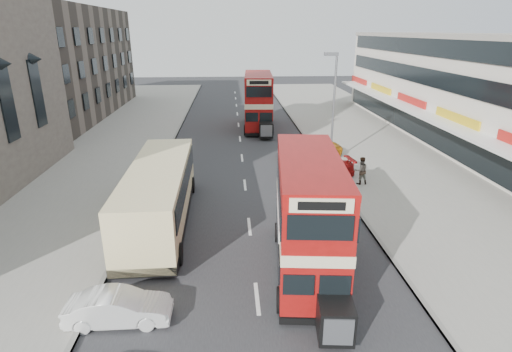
# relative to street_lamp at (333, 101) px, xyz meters

# --- Properties ---
(ground) EXTENTS (160.00, 160.00, 0.00)m
(ground) POSITION_rel_street_lamp_xyz_m (-6.52, -18.00, -4.78)
(ground) COLOR #28282B
(ground) RESTS_ON ground
(road_surface) EXTENTS (12.00, 90.00, 0.01)m
(road_surface) POSITION_rel_street_lamp_xyz_m (-6.52, 2.00, -4.78)
(road_surface) COLOR #28282B
(road_surface) RESTS_ON ground
(pavement_right) EXTENTS (12.00, 90.00, 0.15)m
(pavement_right) POSITION_rel_street_lamp_xyz_m (5.48, 2.00, -4.71)
(pavement_right) COLOR gray
(pavement_right) RESTS_ON ground
(pavement_left) EXTENTS (12.00, 90.00, 0.15)m
(pavement_left) POSITION_rel_street_lamp_xyz_m (-18.52, 2.00, -4.71)
(pavement_left) COLOR gray
(pavement_left) RESTS_ON ground
(kerb_left) EXTENTS (0.20, 90.00, 0.16)m
(kerb_left) POSITION_rel_street_lamp_xyz_m (-12.62, 2.00, -4.71)
(kerb_left) COLOR gray
(kerb_left) RESTS_ON ground
(kerb_right) EXTENTS (0.20, 90.00, 0.16)m
(kerb_right) POSITION_rel_street_lamp_xyz_m (-0.42, 2.00, -4.71)
(kerb_right) COLOR gray
(kerb_right) RESTS_ON ground
(brick_terrace) EXTENTS (14.00, 28.00, 12.00)m
(brick_terrace) POSITION_rel_street_lamp_xyz_m (-28.52, 20.00, 1.22)
(brick_terrace) COLOR #66594C
(brick_terrace) RESTS_ON ground
(commercial_row) EXTENTS (9.90, 46.20, 9.30)m
(commercial_row) POSITION_rel_street_lamp_xyz_m (13.42, 4.00, -0.09)
(commercial_row) COLOR beige
(commercial_row) RESTS_ON ground
(street_lamp) EXTENTS (1.00, 0.20, 8.12)m
(street_lamp) POSITION_rel_street_lamp_xyz_m (0.00, 0.00, 0.00)
(street_lamp) COLOR slate
(street_lamp) RESTS_ON ground
(bus_main) EXTENTS (3.11, 8.84, 4.76)m
(bus_main) POSITION_rel_street_lamp_xyz_m (-4.34, -14.16, -2.28)
(bus_main) COLOR black
(bus_main) RESTS_ON ground
(bus_second) EXTENTS (3.10, 9.77, 5.31)m
(bus_second) POSITION_rel_street_lamp_xyz_m (-4.51, 12.31, -1.99)
(bus_second) COLOR black
(bus_second) RESTS_ON ground
(coach) EXTENTS (3.00, 10.97, 2.89)m
(coach) POSITION_rel_street_lamp_xyz_m (-11.11, -9.25, -3.08)
(coach) COLOR black
(coach) RESTS_ON ground
(car_left_front) EXTENTS (3.57, 1.27, 1.17)m
(car_left_front) POSITION_rel_street_lamp_xyz_m (-11.36, -16.99, -4.20)
(car_left_front) COLOR white
(car_left_front) RESTS_ON ground
(car_right_a) EXTENTS (4.86, 2.48, 1.35)m
(car_right_a) POSITION_rel_street_lamp_xyz_m (-1.37, -3.02, -4.11)
(car_right_a) COLOR #A61110
(car_right_a) RESTS_ON ground
(car_right_b) EXTENTS (5.19, 2.86, 1.38)m
(car_right_b) POSITION_rel_street_lamp_xyz_m (-1.16, 1.85, -4.10)
(car_right_b) COLOR orange
(car_right_b) RESTS_ON ground
(pedestrian_near) EXTENTS (0.73, 0.54, 1.83)m
(pedestrian_near) POSITION_rel_street_lamp_xyz_m (0.94, -4.63, -3.72)
(pedestrian_near) COLOR gray
(pedestrian_near) RESTS_ON pavement_right
(cyclist) EXTENTS (0.71, 1.87, 2.28)m
(cyclist) POSITION_rel_street_lamp_xyz_m (-1.78, -0.10, -4.01)
(cyclist) COLOR gray
(cyclist) RESTS_ON ground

